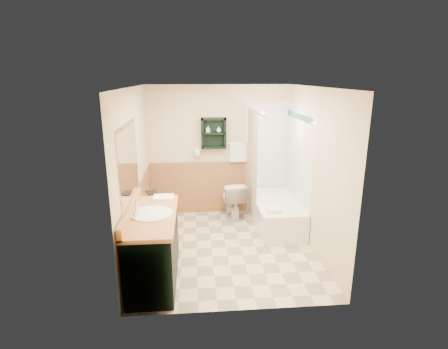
% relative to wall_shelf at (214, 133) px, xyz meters
% --- Properties ---
extents(floor, '(3.00, 3.00, 0.00)m').
position_rel_wall_shelf_xyz_m(floor, '(0.10, -1.41, -1.55)').
color(floor, beige).
rests_on(floor, ground).
extents(back_wall, '(2.60, 0.04, 2.40)m').
position_rel_wall_shelf_xyz_m(back_wall, '(0.10, 0.11, -0.35)').
color(back_wall, '#F5E5BF').
rests_on(back_wall, ground).
extents(left_wall, '(0.04, 3.00, 2.40)m').
position_rel_wall_shelf_xyz_m(left_wall, '(-1.22, -1.41, -0.35)').
color(left_wall, '#F5E5BF').
rests_on(left_wall, ground).
extents(right_wall, '(0.04, 3.00, 2.40)m').
position_rel_wall_shelf_xyz_m(right_wall, '(1.42, -1.41, -0.35)').
color(right_wall, '#F5E5BF').
rests_on(right_wall, ground).
extents(ceiling, '(2.60, 3.00, 0.04)m').
position_rel_wall_shelf_xyz_m(ceiling, '(0.10, -1.41, 0.87)').
color(ceiling, white).
rests_on(ceiling, back_wall).
extents(wainscot_left, '(2.98, 2.98, 1.00)m').
position_rel_wall_shelf_xyz_m(wainscot_left, '(-1.19, -1.41, -1.05)').
color(wainscot_left, '#B27B48').
rests_on(wainscot_left, left_wall).
extents(wainscot_back, '(2.58, 2.58, 1.00)m').
position_rel_wall_shelf_xyz_m(wainscot_back, '(0.10, 0.08, -1.05)').
color(wainscot_back, '#B27B48').
rests_on(wainscot_back, back_wall).
extents(mirror_frame, '(1.30, 1.30, 1.00)m').
position_rel_wall_shelf_xyz_m(mirror_frame, '(-1.17, -1.96, -0.05)').
color(mirror_frame, olive).
rests_on(mirror_frame, left_wall).
extents(mirror_glass, '(1.20, 1.20, 0.90)m').
position_rel_wall_shelf_xyz_m(mirror_glass, '(-1.17, -1.96, -0.05)').
color(mirror_glass, white).
rests_on(mirror_glass, left_wall).
extents(tile_right, '(1.50, 1.50, 2.10)m').
position_rel_wall_shelf_xyz_m(tile_right, '(1.38, -0.66, -0.50)').
color(tile_right, white).
rests_on(tile_right, right_wall).
extents(tile_back, '(0.95, 0.95, 2.10)m').
position_rel_wall_shelf_xyz_m(tile_back, '(1.13, 0.07, -0.50)').
color(tile_back, white).
rests_on(tile_back, back_wall).
extents(tile_accent, '(1.50, 1.50, 0.10)m').
position_rel_wall_shelf_xyz_m(tile_accent, '(1.37, -0.66, 0.35)').
color(tile_accent, '#15492A').
rests_on(tile_accent, right_wall).
extents(wall_shelf, '(0.45, 0.15, 0.55)m').
position_rel_wall_shelf_xyz_m(wall_shelf, '(0.00, 0.00, 0.00)').
color(wall_shelf, black).
rests_on(wall_shelf, back_wall).
extents(hair_dryer, '(0.10, 0.24, 0.18)m').
position_rel_wall_shelf_xyz_m(hair_dryer, '(-0.30, 0.02, -0.35)').
color(hair_dryer, white).
rests_on(hair_dryer, back_wall).
extents(towel_bar, '(0.40, 0.06, 0.40)m').
position_rel_wall_shelf_xyz_m(towel_bar, '(0.45, 0.04, -0.20)').
color(towel_bar, white).
rests_on(towel_bar, back_wall).
extents(curtain_rod, '(0.03, 1.60, 0.03)m').
position_rel_wall_shelf_xyz_m(curtain_rod, '(0.63, -0.66, 0.45)').
color(curtain_rod, silver).
rests_on(curtain_rod, back_wall).
extents(shower_curtain, '(1.05, 1.05, 1.70)m').
position_rel_wall_shelf_xyz_m(shower_curtain, '(0.63, -0.48, -0.40)').
color(shower_curtain, '#C2AF92').
rests_on(shower_curtain, curtain_rod).
extents(vanity, '(0.59, 1.41, 0.90)m').
position_rel_wall_shelf_xyz_m(vanity, '(-0.89, -2.16, -1.10)').
color(vanity, black).
rests_on(vanity, ground).
extents(bathtub, '(0.73, 1.50, 0.48)m').
position_rel_wall_shelf_xyz_m(bathtub, '(1.03, -0.69, -1.31)').
color(bathtub, white).
rests_on(bathtub, ground).
extents(toilet, '(0.47, 0.74, 0.69)m').
position_rel_wall_shelf_xyz_m(toilet, '(0.32, -0.22, -1.21)').
color(toilet, white).
rests_on(toilet, ground).
extents(counter_towel, '(0.28, 0.22, 0.04)m').
position_rel_wall_shelf_xyz_m(counter_towel, '(-0.79, -1.61, -0.63)').
color(counter_towel, white).
rests_on(counter_towel, vanity).
extents(vanity_book, '(0.15, 0.07, 0.21)m').
position_rel_wall_shelf_xyz_m(vanity_book, '(-1.06, -1.38, -0.55)').
color(vanity_book, black).
rests_on(vanity_book, vanity).
extents(tub_towel, '(0.22, 0.18, 0.07)m').
position_rel_wall_shelf_xyz_m(tub_towel, '(0.87, -1.23, -1.03)').
color(tub_towel, white).
rests_on(tub_towel, bathtub).
extents(soap_bottle_a, '(0.10, 0.13, 0.06)m').
position_rel_wall_shelf_xyz_m(soap_bottle_a, '(-0.10, -0.01, 0.04)').
color(soap_bottle_a, white).
rests_on(soap_bottle_a, wall_shelf).
extents(soap_bottle_b, '(0.12, 0.13, 0.08)m').
position_rel_wall_shelf_xyz_m(soap_bottle_b, '(0.09, -0.01, 0.06)').
color(soap_bottle_b, white).
rests_on(soap_bottle_b, wall_shelf).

